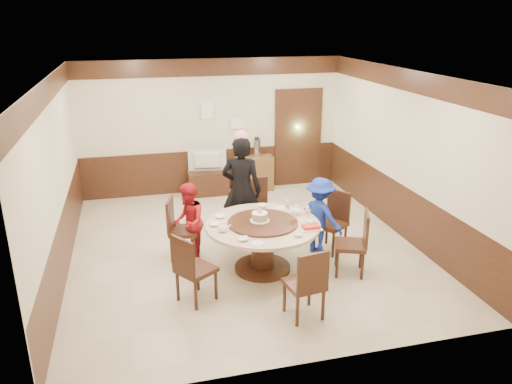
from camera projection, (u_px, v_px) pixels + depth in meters
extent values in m
plane|color=#C3B59C|center=(245.00, 247.00, 8.23)|extent=(6.00, 6.00, 0.00)
plane|color=white|center=(243.00, 74.00, 7.29)|extent=(6.00, 6.00, 0.00)
cube|color=beige|center=(212.00, 127.00, 10.50)|extent=(5.50, 0.04, 2.80)
cube|color=beige|center=(310.00, 249.00, 5.02)|extent=(5.50, 0.04, 2.80)
cube|color=beige|center=(57.00, 180.00, 7.13)|extent=(0.04, 6.00, 2.80)
cube|color=beige|center=(403.00, 155.00, 8.40)|extent=(0.04, 6.00, 2.80)
cube|color=#351B10|center=(244.00, 222.00, 8.08)|extent=(5.50, 6.00, 0.90)
cube|color=#351B10|center=(243.00, 87.00, 7.35)|extent=(5.50, 6.00, 0.35)
cube|color=#351B10|center=(298.00, 138.00, 11.02)|extent=(1.05, 0.08, 2.18)
cube|color=#88D295|center=(298.00, 138.00, 11.03)|extent=(0.88, 0.02, 2.05)
cylinder|color=#351B10|center=(263.00, 267.00, 7.52)|extent=(0.84, 0.84, 0.06)
cylinder|color=#351B10|center=(263.00, 248.00, 7.41)|extent=(0.34, 0.34, 0.65)
cylinder|color=#CAAC93|center=(263.00, 225.00, 7.28)|extent=(1.68, 1.68, 0.05)
cylinder|color=#351B10|center=(263.00, 222.00, 7.27)|extent=(1.03, 1.03, 0.03)
cube|color=#351B10|center=(331.00, 225.00, 7.99)|extent=(0.61, 0.61, 0.06)
cube|color=#351B10|center=(339.00, 205.00, 8.05)|extent=(0.27, 0.37, 0.50)
cube|color=#351B10|center=(330.00, 238.00, 8.07)|extent=(0.36, 0.36, 0.42)
cube|color=#351B10|center=(260.00, 210.00, 8.60)|extent=(0.48, 0.48, 0.06)
cube|color=#351B10|center=(256.00, 191.00, 8.70)|extent=(0.42, 0.08, 0.50)
cube|color=#351B10|center=(260.00, 223.00, 8.68)|extent=(0.36, 0.36, 0.42)
cube|color=#351B10|center=(185.00, 231.00, 7.75)|extent=(0.55, 0.55, 0.06)
cube|color=#351B10|center=(170.00, 215.00, 7.67)|extent=(0.16, 0.41, 0.50)
cube|color=#351B10|center=(185.00, 245.00, 7.84)|extent=(0.36, 0.36, 0.42)
cube|color=#351B10|center=(196.00, 270.00, 6.58)|extent=(0.61, 0.61, 0.06)
cube|color=#351B10|center=(183.00, 257.00, 6.34)|extent=(0.27, 0.37, 0.50)
cube|color=#351B10|center=(197.00, 286.00, 6.66)|extent=(0.36, 0.36, 0.42)
cube|color=#351B10|center=(304.00, 284.00, 6.22)|extent=(0.50, 0.50, 0.06)
cube|color=#351B10|center=(313.00, 272.00, 5.95)|extent=(0.42, 0.10, 0.50)
cube|color=#351B10|center=(304.00, 301.00, 6.30)|extent=(0.36, 0.36, 0.42)
cube|color=#351B10|center=(350.00, 245.00, 7.28)|extent=(0.57, 0.57, 0.06)
cube|color=#351B10|center=(366.00, 229.00, 7.17)|extent=(0.19, 0.40, 0.50)
cube|color=#351B10|center=(349.00, 260.00, 7.36)|extent=(0.36, 0.36, 0.42)
imported|color=black|center=(242.00, 190.00, 8.18)|extent=(0.78, 0.67, 1.82)
imported|color=#AC161E|center=(189.00, 222.00, 7.66)|extent=(0.54, 0.65, 1.23)
imported|color=#172D97|center=(320.00, 216.00, 7.89)|extent=(0.83, 0.93, 1.25)
cylinder|color=white|center=(260.00, 220.00, 7.29)|extent=(0.29, 0.29, 0.01)
cylinder|color=tan|center=(260.00, 217.00, 7.27)|extent=(0.23, 0.23, 0.10)
cylinder|color=white|center=(260.00, 213.00, 7.25)|extent=(0.23, 0.23, 0.01)
sphere|color=pink|center=(260.00, 211.00, 7.24)|extent=(0.07, 0.07, 0.07)
ellipsoid|color=white|center=(222.00, 228.00, 6.98)|extent=(0.17, 0.15, 0.13)
ellipsoid|color=white|center=(296.00, 211.00, 7.59)|extent=(0.17, 0.15, 0.13)
imported|color=white|center=(220.00, 217.00, 7.48)|extent=(0.15, 0.15, 0.04)
imported|color=white|center=(298.00, 235.00, 6.85)|extent=(0.13, 0.13, 0.04)
imported|color=white|center=(243.00, 239.00, 6.73)|extent=(0.15, 0.15, 0.04)
imported|color=white|center=(310.00, 221.00, 7.30)|extent=(0.12, 0.12, 0.04)
imported|color=white|center=(216.00, 224.00, 7.20)|extent=(0.16, 0.16, 0.04)
imported|color=white|center=(263.00, 206.00, 7.89)|extent=(0.15, 0.15, 0.05)
cylinder|color=white|center=(257.00, 244.00, 6.62)|extent=(0.18, 0.18, 0.01)
cylinder|color=white|center=(282.00, 208.00, 7.83)|extent=(0.18, 0.18, 0.01)
cube|color=white|center=(311.00, 229.00, 7.08)|extent=(0.30, 0.20, 0.02)
cube|color=red|center=(311.00, 227.00, 7.07)|extent=(0.24, 0.15, 0.04)
cylinder|color=silver|center=(293.00, 216.00, 7.32)|extent=(0.06, 0.06, 0.16)
cylinder|color=silver|center=(307.00, 212.00, 7.50)|extent=(0.06, 0.06, 0.16)
cylinder|color=silver|center=(287.00, 205.00, 7.76)|extent=(0.06, 0.06, 0.16)
cube|color=#351B10|center=(208.00, 183.00, 10.62)|extent=(0.85, 0.45, 0.50)
imported|color=gray|center=(207.00, 161.00, 10.46)|extent=(0.81, 0.22, 0.46)
cube|color=brown|center=(254.00, 173.00, 10.84)|extent=(0.80, 0.40, 0.75)
cylinder|color=silver|center=(257.00, 148.00, 10.67)|extent=(0.15, 0.15, 0.38)
cube|color=white|center=(207.00, 111.00, 10.32)|extent=(0.25, 0.00, 0.35)
cube|color=white|center=(238.00, 124.00, 10.57)|extent=(0.30, 0.00, 0.22)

